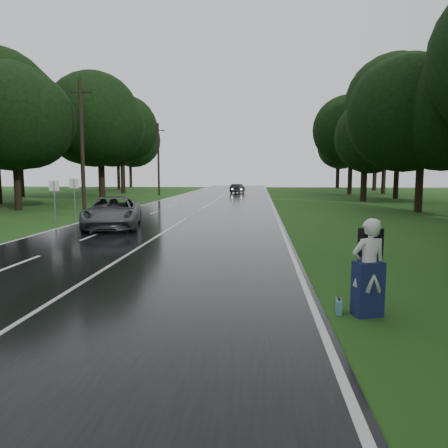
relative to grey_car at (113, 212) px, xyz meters
The scene contains 17 objects.
ground 11.55m from the grey_car, 74.70° to the right, with size 160.00×160.00×0.00m, color #214C16.
road 9.43m from the grey_car, 71.14° to the left, with size 12.00×140.00×0.04m, color black.
lane_center 9.43m from the grey_car, 71.14° to the left, with size 0.12×140.00×0.01m, color silver.
grey_car is the anchor object (origin of this frame).
far_car 41.24m from the grey_car, 83.69° to the left, with size 1.36×3.91×1.29m, color black.
hitchhiker 16.56m from the grey_car, 53.33° to the right, with size 0.85×0.81×2.01m.
suitcase 16.16m from the grey_car, 54.66° to the right, with size 0.11×0.39×0.28m, color teal.
utility_pole_mid 10.98m from the grey_car, 119.94° to the left, with size 1.80×0.28×9.79m, color black, non-canonical shape.
utility_pole_far 34.49m from the grey_car, 99.11° to the left, with size 1.80×0.28×9.34m, color black, non-canonical shape.
road_sign_a 4.74m from the grey_car, 153.28° to the left, with size 0.59×0.10×2.48m, color white, non-canonical shape.
road_sign_b 6.43m from the grey_car, 130.78° to the left, with size 0.61×0.10×2.56m, color white, non-canonical shape.
tree_left_d 15.32m from the grey_car, 137.06° to the left, with size 7.91×7.91×12.37m, color black, non-canonical shape.
tree_left_e 26.05m from the grey_car, 111.44° to the left, with size 9.22×9.22×14.41m, color black, non-canonical shape.
tree_left_f 41.11m from the grey_car, 106.90° to the left, with size 10.75×10.75×16.80m, color black, non-canonical shape.
tree_right_d 22.53m from the grey_car, 29.86° to the left, with size 7.79×7.79×12.17m, color black, non-canonical shape.
tree_right_e 30.04m from the grey_car, 52.14° to the left, with size 7.25×7.25×11.32m, color black, non-canonical shape.
tree_right_f 43.70m from the grey_car, 62.61° to the left, with size 9.87×9.87×15.42m, color black, non-canonical shape.
Camera 1 is at (4.61, -11.01, 2.91)m, focal length 34.73 mm.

